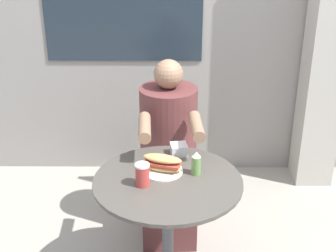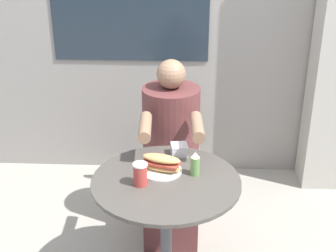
{
  "view_description": "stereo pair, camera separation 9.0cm",
  "coord_description": "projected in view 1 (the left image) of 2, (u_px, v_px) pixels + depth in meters",
  "views": [
    {
      "loc": [
        0.02,
        -2.03,
        1.94
      ],
      "look_at": [
        0.0,
        0.21,
        0.92
      ],
      "focal_mm": 50.0,
      "sensor_mm": 36.0,
      "label": 1
    },
    {
      "loc": [
        0.11,
        -2.02,
        1.94
      ],
      "look_at": [
        0.0,
        0.21,
        0.92
      ],
      "focal_mm": 50.0,
      "sensor_mm": 36.0,
      "label": 2
    }
  ],
  "objects": [
    {
      "name": "diner_chair",
      "position": [
        168.0,
        136.0,
        3.26
      ],
      "size": [
        0.4,
        0.4,
        0.87
      ],
      "rotation": [
        0.0,
        0.0,
        3.19
      ],
      "color": "#ADA393",
      "rests_on": "ground_plane"
    },
    {
      "name": "lattice_pillar",
      "position": [
        330.0,
        29.0,
        3.28
      ],
      "size": [
        0.28,
        0.28,
        2.4
      ],
      "color": "#B2ADA3",
      "rests_on": "ground_plane"
    },
    {
      "name": "drink_cup",
      "position": [
        142.0,
        175.0,
        2.28
      ],
      "size": [
        0.07,
        0.07,
        0.12
      ],
      "color": "#B73D38",
      "rests_on": "cafe_table"
    },
    {
      "name": "condiment_bottle",
      "position": [
        196.0,
        163.0,
        2.38
      ],
      "size": [
        0.05,
        0.05,
        0.13
      ],
      "color": "#66934C",
      "rests_on": "cafe_table"
    },
    {
      "name": "seated_diner",
      "position": [
        168.0,
        163.0,
        2.95
      ],
      "size": [
        0.38,
        0.65,
        1.17
      ],
      "rotation": [
        0.0,
        0.0,
        3.19
      ],
      "color": "brown",
      "rests_on": "ground_plane"
    },
    {
      "name": "sandwich_on_plate",
      "position": [
        162.0,
        165.0,
        2.41
      ],
      "size": [
        0.22,
        0.21,
        0.09
      ],
      "rotation": [
        0.0,
        0.0,
        -0.31
      ],
      "color": "white",
      "rests_on": "cafe_table"
    },
    {
      "name": "napkin_box",
      "position": [
        179.0,
        149.0,
        2.58
      ],
      "size": [
        0.1,
        0.1,
        0.06
      ],
      "rotation": [
        0.0,
        0.0,
        0.16
      ],
      "color": "silver",
      "rests_on": "cafe_table"
    },
    {
      "name": "cafe_table",
      "position": [
        168.0,
        211.0,
        2.43
      ],
      "size": [
        0.76,
        0.76,
        0.72
      ],
      "color": "#47423D",
      "rests_on": "ground_plane"
    }
  ]
}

